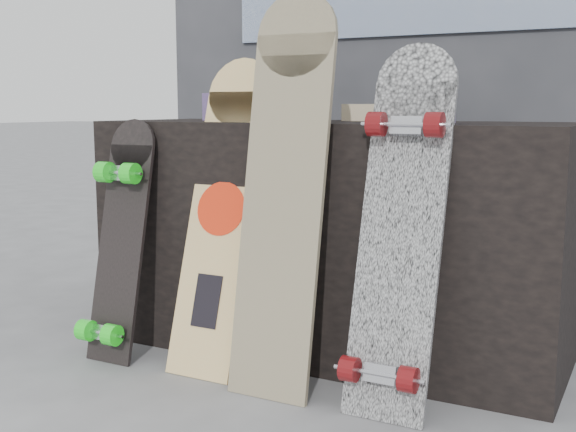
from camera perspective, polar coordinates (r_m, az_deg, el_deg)
The scene contains 10 objects.
ground at distance 2.22m, azimuth -2.14°, elevation -13.95°, with size 60.00×60.00×0.00m, color slate.
vendor_table at distance 2.53m, azimuth 3.45°, elevation -1.63°, with size 1.60×0.60×0.80m, color black.
booth at distance 3.29m, azimuth 9.80°, elevation 12.89°, with size 2.40×0.22×2.20m.
merch_box_purple at distance 2.71m, azimuth -4.48°, elevation 8.59°, with size 0.18×0.12×0.10m, color navy.
merch_box_small at distance 2.30m, azimuth 11.00°, elevation 8.71°, with size 0.14×0.14×0.12m, color navy.
merch_box_flat at distance 2.63m, azimuth 6.91°, elevation 8.12°, with size 0.22×0.10×0.06m, color #D1B78C.
longboard_geisha at distance 2.36m, azimuth -5.16°, elevation 0.90°, with size 0.24×0.33×1.01m.
longboard_celtic at distance 2.13m, azimuth -0.27°, elevation 2.80°, with size 0.26×0.24×1.19m.
longboard_cascadia at distance 2.03m, azimuth 8.88°, elevation -0.51°, with size 0.24×0.34×1.03m.
skateboard_dark at distance 2.49m, azimuth -13.26°, elevation -1.75°, with size 0.18×0.26×0.81m.
Camera 1 is at (1.02, -1.77, 0.85)m, focal length 45.00 mm.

